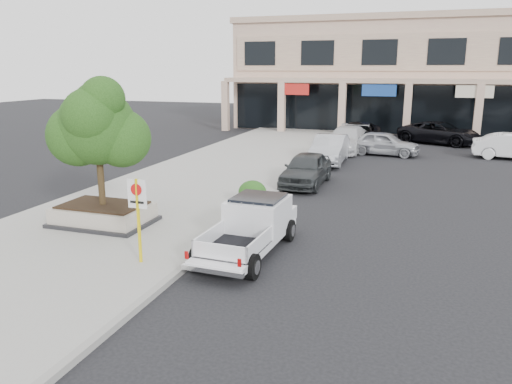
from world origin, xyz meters
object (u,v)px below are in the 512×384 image
curb_car_a (306,169)px  curb_car_b (330,149)px  lot_car_d (440,133)px  curb_car_d (358,134)px  lot_car_a (384,143)px  no_parking_sign (138,209)px  curb_car_c (346,139)px  planter_tree (103,126)px  pickup_truck (247,229)px  planter (104,214)px

curb_car_a → curb_car_b: 5.78m
lot_car_d → curb_car_d: bearing=139.4°
lot_car_a → curb_car_b: bearing=151.5°
no_parking_sign → curb_car_c: bearing=83.6°
lot_car_d → curb_car_c: bearing=155.7°
planter_tree → pickup_truck: bearing=-10.2°
planter → curb_car_b: size_ratio=0.66×
curb_car_a → curb_car_c: curb_car_c is taller
planter → planter_tree: size_ratio=0.80×
pickup_truck → curb_car_b: curb_car_b is taller
no_parking_sign → pickup_truck: size_ratio=0.47×
planter → curb_car_c: size_ratio=0.59×
curb_car_c → curb_car_d: size_ratio=0.94×
planter → lot_car_a: 19.56m
planter_tree → planter: bearing=-131.0°
curb_car_a → curb_car_c: size_ratio=0.80×
curb_car_b → curb_car_d: size_ratio=0.83×
pickup_truck → curb_car_d: size_ratio=0.84×
planter → no_parking_sign: bearing=-41.2°
no_parking_sign → lot_car_a: (4.77, 20.58, -0.90)m
curb_car_c → curb_car_d: bearing=86.0°
pickup_truck → curb_car_c: 19.40m
lot_car_a → no_parking_sign: bearing=174.1°
planter_tree → curb_car_c: (5.24, 18.46, -2.62)m
curb_car_b → lot_car_d: curb_car_b is taller
planter → no_parking_sign: 4.16m
curb_car_d → lot_car_d: 6.05m
pickup_truck → curb_car_a: pickup_truck is taller
pickup_truck → curb_car_a: size_ratio=1.11×
pickup_truck → curb_car_c: (-0.05, 19.40, 0.03)m
no_parking_sign → curb_car_d: (2.78, 23.98, -0.82)m
curb_car_c → planter_tree: bearing=-101.2°
no_parking_sign → curb_car_b: size_ratio=0.48×
no_parking_sign → lot_car_a: bearing=77.0°
planter → curb_car_d: size_ratio=0.55×
curb_car_c → lot_car_a: 2.49m
pickup_truck → planter: bearing=174.0°
planter_tree → lot_car_a: (7.64, 17.79, -2.68)m
pickup_truck → lot_car_a: pickup_truck is taller
planter_tree → curb_car_b: size_ratio=0.83×
pickup_truck → curb_car_d: bearing=91.4°
planter_tree → lot_car_a: 19.54m
curb_car_b → lot_car_a: size_ratio=1.11×
planter_tree → curb_car_c: size_ratio=0.73×
lot_car_d → curb_car_a: bearing=-179.1°
planter_tree → lot_car_d: 26.51m
no_parking_sign → curb_car_b: bearing=83.0°
curb_car_a → lot_car_a: bearing=75.0°
lot_car_a → curb_car_c: bearing=81.6°
planter_tree → lot_car_d: planter_tree is taller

